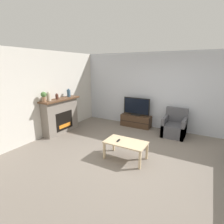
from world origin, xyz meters
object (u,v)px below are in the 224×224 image
Objects in this scene: fireplace at (61,115)px; coffee_table at (126,144)px; remote at (118,140)px; armchair at (174,127)px; tv_stand at (136,121)px; mantel_vase_left at (49,97)px; potted_plant at (44,96)px; tv at (136,107)px; mantel_vase_right at (69,93)px; mantel_vase_centre_left at (57,97)px.

fireplace is 2.79m from coffee_table.
armchair is at bearing 61.84° from remote.
tv_stand is at bearing 96.49° from remote.
mantel_vase_left is at bearing -87.80° from fireplace.
tv_stand is at bearing 171.64° from armchair.
mantel_vase_left is 0.96× the size of potted_plant.
tv is (2.05, 1.79, 0.16)m from fireplace.
mantel_vase_left is 4.13m from armchair.
mantel_vase_left reaches higher than armchair.
mantel_vase_right reaches higher than tv.
fireplace is 2.72m from tv.
mantel_vase_left is 0.30× the size of coffee_table.
fireplace is 1.46× the size of tv.
fireplace is at bearing -138.87° from tv.
mantel_vase_left is 2.86m from coffee_table.
remote is at bearing -78.32° from tv.
coffee_table is (2.71, -0.46, -0.87)m from mantel_vase_centre_left.
potted_plant reaches higher than mantel_vase_right.
coffee_table is 0.20m from remote.
mantel_vase_centre_left is 2.97m from tv_stand.
potted_plant reaches higher than mantel_vase_left.
mantel_vase_left is at bearing 170.87° from remote.
coffee_table reaches higher than tv_stand.
fireplace reaches higher than tv_stand.
coffee_table is at bearing -109.21° from armchair.
mantel_vase_left is 0.88m from mantel_vase_right.
tv is 1.13× the size of armchair.
potted_plant reaches higher than coffee_table.
remote is at bearing -78.33° from tv_stand.
tv reaches higher than remote.
armchair is (3.46, 2.02, -1.02)m from mantel_vase_left.
coffee_table is at bearing -74.04° from tv_stand.
mantel_vase_left reaches higher than tv_stand.
mantel_vase_left reaches higher than coffee_table.
mantel_vase_left reaches higher than tv.
coffee_table is at bearing -11.91° from fireplace.
tv_stand is 1.12× the size of tv.
mantel_vase_right is (0.02, 0.44, 0.71)m from fireplace.
tv is at bearing 43.07° from mantel_vase_centre_left.
potted_plant is (-0.00, -0.51, 0.09)m from mantel_vase_centre_left.
mantel_vase_centre_left is at bearing -81.27° from fireplace.
armchair is (1.43, -0.21, 0.07)m from tv_stand.
mantel_vase_left is at bearing -90.00° from mantel_vase_centre_left.
tv_stand is at bearing 43.10° from mantel_vase_centre_left.
tv_stand is (2.05, 1.79, -0.37)m from fireplace.
potted_plant is (0.00, -0.18, 0.04)m from mantel_vase_left.
potted_plant is 0.35× the size of armchair.
potted_plant reaches higher than tv_stand.
tv_stand is at bearing 49.93° from potted_plant.
mantel_vase_right is 0.28× the size of tv.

